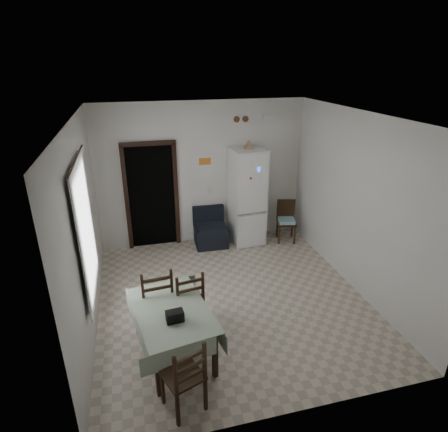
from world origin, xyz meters
TOP-DOWN VIEW (x-y plane):
  - ground at (0.00, 0.00)m, footprint 4.50×4.50m
  - ceiling at (0.00, 0.00)m, footprint 4.20×4.50m
  - wall_back at (0.00, 2.25)m, footprint 4.20×0.02m
  - wall_front at (0.00, -2.25)m, footprint 4.20×0.02m
  - wall_left at (-2.10, 0.00)m, footprint 0.02×4.50m
  - wall_right at (2.10, 0.00)m, footprint 0.02×4.50m
  - doorway at (-1.05, 2.45)m, footprint 1.06×0.52m
  - window_recess at (-2.15, -0.20)m, footprint 0.10×1.20m
  - curtain at (-2.04, -0.20)m, footprint 0.02×1.45m
  - curtain_rod at (-2.03, -0.20)m, footprint 0.02×1.60m
  - calendar at (0.05, 2.24)m, footprint 0.28×0.02m
  - calendar_image at (0.05, 2.23)m, footprint 0.24×0.01m
  - light_switch at (0.15, 2.24)m, footprint 0.08×0.02m
  - vent_left at (0.70, 2.23)m, footprint 0.12×0.03m
  - vent_right at (0.88, 2.23)m, footprint 0.12×0.03m
  - emergency_light at (1.35, 2.21)m, footprint 0.25×0.07m
  - fridge at (0.86, 1.93)m, footprint 0.70×0.70m
  - tan_cone at (0.88, 1.98)m, footprint 0.23×0.23m
  - navy_seat at (0.08, 1.93)m, footprint 0.67×0.65m
  - corner_chair at (1.68, 1.72)m, footprint 0.46×0.46m
  - dining_table at (-1.07, -1.01)m, footprint 1.10×1.48m
  - black_bag at (-1.06, -1.25)m, footprint 0.22×0.15m
  - dining_chair_far_left at (-1.23, -0.46)m, footprint 0.49×0.49m
  - dining_chair_far_right at (-0.80, -0.53)m, footprint 0.48×0.48m
  - dining_chair_near_head at (-1.07, -1.87)m, footprint 0.52×0.52m

SIDE VIEW (x-z plane):
  - ground at x=0.00m, z-range 0.00..0.00m
  - dining_table at x=-1.07m, z-range 0.00..0.70m
  - navy_seat at x=0.08m, z-range 0.00..0.79m
  - corner_chair at x=1.68m, z-range 0.00..0.87m
  - dining_chair_near_head at x=-1.07m, z-range 0.00..0.94m
  - dining_chair_far_right at x=-0.80m, z-range 0.00..0.97m
  - dining_chair_far_left at x=-1.23m, z-range 0.00..1.05m
  - black_bag at x=-1.06m, z-range 0.70..0.84m
  - fridge at x=0.86m, z-range 0.00..1.99m
  - doorway at x=-1.05m, z-range -0.05..2.17m
  - light_switch at x=0.15m, z-range 1.04..1.16m
  - wall_back at x=0.00m, z-range 0.00..2.90m
  - wall_front at x=0.00m, z-range 0.00..2.90m
  - wall_left at x=-2.10m, z-range 0.00..2.90m
  - wall_right at x=2.10m, z-range 0.00..2.90m
  - window_recess at x=-2.15m, z-range 0.75..2.35m
  - curtain at x=-2.04m, z-range 0.62..2.48m
  - calendar at x=0.05m, z-range 1.42..1.82m
  - calendar_image at x=0.05m, z-range 1.65..1.79m
  - tan_cone at x=0.88m, z-range 1.99..2.17m
  - curtain_rod at x=-2.03m, z-range 2.49..2.51m
  - vent_left at x=0.70m, z-range 2.46..2.58m
  - vent_right at x=0.88m, z-range 2.46..2.58m
  - emergency_light at x=1.35m, z-range 2.50..2.59m
  - ceiling at x=0.00m, z-range 2.89..2.91m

